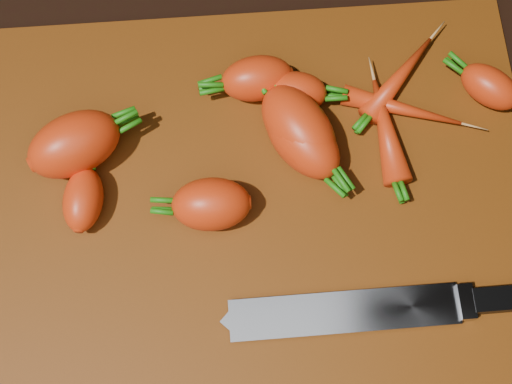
{
  "coord_description": "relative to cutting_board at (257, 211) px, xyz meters",
  "views": [
    {
      "loc": [
        -0.01,
        -0.19,
        0.61
      ],
      "look_at": [
        0.0,
        0.01,
        0.03
      ],
      "focal_mm": 50.0,
      "sensor_mm": 36.0,
      "label": 1
    }
  ],
  "objects": [
    {
      "name": "carrot_1",
      "position": [
        -0.04,
        0.0,
        0.03
      ],
      "size": [
        0.07,
        0.05,
        0.05
      ],
      "primitive_type": "ellipsoid",
      "rotation": [
        0.0,
        0.0,
        3.13
      ],
      "color": "#EE3A0F",
      "rests_on": "cutting_board"
    },
    {
      "name": "carrot_5",
      "position": [
        0.04,
        0.1,
        0.02
      ],
      "size": [
        0.06,
        0.04,
        0.04
      ],
      "primitive_type": "ellipsoid",
      "rotation": [
        0.0,
        0.0,
        -0.15
      ],
      "color": "#EE3A0F",
      "rests_on": "cutting_board"
    },
    {
      "name": "carrot_0",
      "position": [
        -0.16,
        0.06,
        0.03
      ],
      "size": [
        0.1,
        0.08,
        0.05
      ],
      "primitive_type": "ellipsoid",
      "rotation": [
        0.0,
        0.0,
        0.42
      ],
      "color": "#EE3A0F",
      "rests_on": "cutting_board"
    },
    {
      "name": "carrot_6",
      "position": [
        0.22,
        0.1,
        0.02
      ],
      "size": [
        0.07,
        0.06,
        0.03
      ],
      "primitive_type": "ellipsoid",
      "rotation": [
        0.0,
        0.0,
        2.4
      ],
      "color": "#EE3A0F",
      "rests_on": "cutting_board"
    },
    {
      "name": "cutting_board",
      "position": [
        0.0,
        0.0,
        0.0
      ],
      "size": [
        0.5,
        0.4,
        0.01
      ],
      "primitive_type": "cube",
      "color": "#73360B",
      "rests_on": "ground"
    },
    {
      "name": "carrot_9",
      "position": [
        0.12,
        0.06,
        0.02
      ],
      "size": [
        0.03,
        0.1,
        0.03
      ],
      "primitive_type": "ellipsoid",
      "rotation": [
        0.0,
        0.0,
        1.66
      ],
      "color": "#EE3A0F",
      "rests_on": "cutting_board"
    },
    {
      "name": "carrot_10",
      "position": [
        -0.15,
        0.01,
        0.02
      ],
      "size": [
        0.04,
        0.06,
        0.03
      ],
      "primitive_type": "ellipsoid",
      "rotation": [
        0.0,
        0.0,
        1.43
      ],
      "color": "#EE3A0F",
      "rests_on": "cutting_board"
    },
    {
      "name": "carrot_3",
      "position": [
        0.04,
        0.06,
        0.03
      ],
      "size": [
        0.09,
        0.1,
        0.05
      ],
      "primitive_type": "ellipsoid",
      "rotation": [
        0.0,
        0.0,
        2.08
      ],
      "color": "#EE3A0F",
      "rests_on": "cutting_board"
    },
    {
      "name": "carrot_7",
      "position": [
        0.14,
        0.11,
        0.02
      ],
      "size": [
        0.08,
        0.09,
        0.02
      ],
      "primitive_type": "ellipsoid",
      "rotation": [
        0.0,
        0.0,
        0.83
      ],
      "color": "#EE3A0F",
      "rests_on": "cutting_board"
    },
    {
      "name": "ground",
      "position": [
        0.0,
        0.0,
        -0.01
      ],
      "size": [
        2.0,
        2.0,
        0.01
      ],
      "primitive_type": "cube",
      "color": "black"
    },
    {
      "name": "carrot_8",
      "position": [
        0.14,
        0.08,
        0.02
      ],
      "size": [
        0.11,
        0.05,
        0.02
      ],
      "primitive_type": "ellipsoid",
      "rotation": [
        0.0,
        0.0,
        -0.34
      ],
      "color": "#EE3A0F",
      "rests_on": "cutting_board"
    },
    {
      "name": "knife",
      "position": [
        0.09,
        -0.1,
        0.01
      ],
      "size": [
        0.31,
        0.04,
        0.02
      ],
      "rotation": [
        0.0,
        0.0,
        0.01
      ],
      "color": "gray",
      "rests_on": "cutting_board"
    },
    {
      "name": "carrot_4",
      "position": [
        0.01,
        0.12,
        0.03
      ],
      "size": [
        0.07,
        0.05,
        0.04
      ],
      "primitive_type": "ellipsoid",
      "rotation": [
        0.0,
        0.0,
        3.25
      ],
      "color": "#EE3A0F",
      "rests_on": "cutting_board"
    },
    {
      "name": "carrot_2",
      "position": [
        0.04,
        0.05,
        0.03
      ],
      "size": [
        0.09,
        0.1,
        0.05
      ],
      "primitive_type": "ellipsoid",
      "rotation": [
        0.0,
        0.0,
        -0.98
      ],
      "color": "#EE3A0F",
      "rests_on": "cutting_board"
    }
  ]
}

